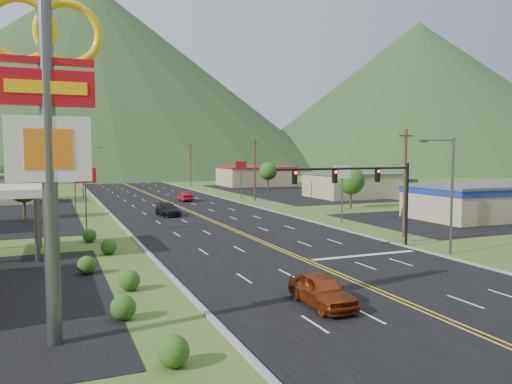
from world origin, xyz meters
name	(u,v)px	position (x,y,z in m)	size (l,w,h in m)	color
ground	(420,309)	(0.00, 0.00, 0.00)	(500.00, 500.00, 0.00)	#3D511D
road	(420,309)	(0.00, 0.00, 0.00)	(20.00, 460.00, 0.04)	black
curb_west	(229,338)	(-10.15, 0.00, 0.00)	(0.30, 460.00, 0.14)	gray
pylon_sign	(48,116)	(-17.00, 2.00, 9.30)	(4.32, 0.60, 14.00)	#59595E
traffic_signal	(367,184)	(6.48, 14.00, 5.33)	(13.10, 0.43, 7.00)	black
streetlight_east	(449,188)	(11.18, 10.00, 5.18)	(3.28, 0.25, 9.00)	#59595E
streetlight_west	(85,168)	(-11.68, 70.00, 5.18)	(3.28, 0.25, 9.00)	#59595E
building_east_near	(478,200)	(30.00, 25.00, 2.27)	(15.40, 10.40, 4.10)	tan
building_east_mid	(352,185)	(32.00, 55.00, 2.16)	(14.40, 11.40, 4.30)	tan
building_east_far	(256,176)	(28.00, 90.00, 2.26)	(16.40, 12.40, 4.50)	tan
pole_sign_west_a	(85,182)	(-14.00, 30.00, 5.05)	(2.00, 0.18, 6.40)	#59595E
pole_sign_west_b	(75,173)	(-14.00, 52.00, 5.05)	(2.00, 0.18, 6.40)	#59595E
pole_sign_east_a	(342,178)	(13.00, 28.00, 5.05)	(2.00, 0.18, 6.40)	#59595E
pole_sign_east_b	(241,169)	(13.00, 60.00, 5.05)	(2.00, 0.18, 6.40)	#59595E
tree_west_a	(24,186)	(-20.00, 45.00, 3.89)	(3.84, 3.84, 5.82)	#382314
tree_east_a	(351,181)	(22.00, 40.00, 3.89)	(3.84, 3.84, 5.82)	#382314
tree_east_b	(268,171)	(26.00, 78.00, 3.89)	(3.84, 3.84, 5.82)	#382314
utility_pole_a	(405,182)	(13.50, 18.00, 5.13)	(1.60, 0.28, 10.00)	#382314
utility_pole_b	(255,169)	(13.50, 55.00, 5.13)	(1.60, 0.28, 10.00)	#382314
utility_pole_c	(191,164)	(13.50, 95.00, 5.13)	(1.60, 0.28, 10.00)	#382314
utility_pole_d	(157,161)	(13.50, 135.00, 5.13)	(1.60, 0.28, 10.00)	#382314
mountain_n	(89,75)	(0.00, 220.00, 42.50)	(220.00, 220.00, 85.00)	#1E3A1A
mountain_ne	(417,96)	(147.84, 176.19, 35.00)	(180.00, 180.00, 70.00)	#1E3A1A
car_red_near	(322,291)	(-4.32, 2.27, 0.82)	(1.93, 4.79, 1.63)	maroon
car_dark_mid	(168,210)	(-3.69, 41.44, 0.74)	(2.08, 5.12, 1.49)	black
car_red_far	(185,197)	(2.92, 58.95, 0.77)	(1.62, 4.65, 1.53)	maroon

